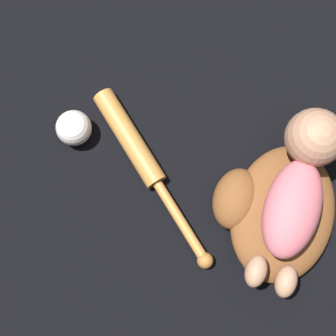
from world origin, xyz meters
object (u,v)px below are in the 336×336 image
(baseball_glove, at_px, (275,211))
(baseball_bat, at_px, (140,156))
(baby_figure, at_px, (301,181))
(baseball, at_px, (74,128))

(baseball_glove, height_order, baseball_bat, baseball_glove)
(baby_figure, bearing_deg, baseball_bat, 112.47)
(baseball_glove, distance_m, baseball, 0.46)
(baseball_glove, bearing_deg, baby_figure, 0.08)
(baseball_glove, distance_m, baseball_bat, 0.31)
(baby_figure, bearing_deg, baseball_glove, -179.92)
(baseball_bat, distance_m, baseball, 0.16)
(baseball_glove, height_order, baby_figure, baby_figure)
(baseball_bat, bearing_deg, baby_figure, -67.53)
(baseball_bat, relative_size, baseball, 5.39)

